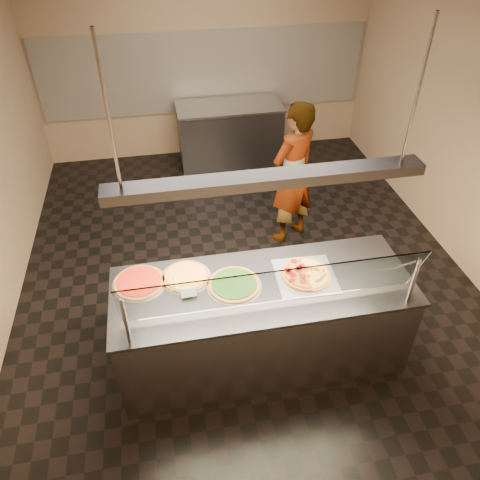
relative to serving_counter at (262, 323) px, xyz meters
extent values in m
cube|color=black|center=(0.09, 1.34, -0.48)|extent=(5.00, 6.00, 0.02)
cube|color=tan|center=(0.09, 4.35, 1.03)|extent=(5.00, 0.02, 3.00)
cube|color=tan|center=(0.09, -1.67, 1.03)|extent=(5.00, 0.02, 3.00)
cube|color=tan|center=(2.60, 1.34, 1.03)|extent=(0.02, 6.00, 3.00)
cube|color=silver|center=(0.09, 4.32, 0.83)|extent=(4.90, 0.02, 1.20)
cube|color=#B7B7BC|center=(0.00, 0.00, -0.02)|extent=(2.49, 0.90, 0.90)
cube|color=#424248|center=(0.00, 0.00, 0.45)|extent=(2.53, 0.94, 0.03)
cylinder|color=#B7B7BC|center=(-1.10, -0.40, 0.68)|extent=(0.03, 0.03, 0.44)
cylinder|color=#B7B7BC|center=(1.10, -0.40, 0.68)|extent=(0.03, 0.03, 0.44)
cube|color=white|center=(0.00, -0.34, 0.76)|extent=(2.29, 0.18, 0.47)
cube|color=silver|center=(0.38, 0.04, 0.47)|extent=(0.52, 0.52, 0.01)
cylinder|color=silver|center=(0.38, 0.04, 0.47)|extent=(0.44, 0.44, 0.01)
cylinder|color=#4D0809|center=(0.37, 0.11, 0.52)|extent=(0.06, 0.06, 0.01)
cylinder|color=#4D0809|center=(0.32, 0.19, 0.52)|extent=(0.06, 0.06, 0.01)
cylinder|color=#4D0809|center=(0.34, 0.09, 0.52)|extent=(0.06, 0.06, 0.01)
cylinder|color=#4D0809|center=(0.32, 0.08, 0.52)|extent=(0.06, 0.06, 0.01)
cylinder|color=#4D0809|center=(0.23, 0.09, 0.52)|extent=(0.06, 0.06, 0.01)
cylinder|color=#4D0809|center=(0.24, 0.06, 0.52)|extent=(0.06, 0.06, 0.01)
cylinder|color=#4D0809|center=(0.26, 0.03, 0.52)|extent=(0.06, 0.06, 0.01)
cylinder|color=#4D0809|center=(0.24, -0.03, 0.52)|extent=(0.06, 0.06, 0.01)
cylinder|color=#4D0809|center=(0.34, -0.01, 0.52)|extent=(0.06, 0.06, 0.01)
cylinder|color=#4D0809|center=(0.32, -0.06, 0.52)|extent=(0.06, 0.06, 0.01)
cube|color=#19590F|center=(0.37, 0.19, 0.52)|extent=(0.02, 0.02, 0.01)
cube|color=#19590F|center=(0.33, 0.12, 0.52)|extent=(0.02, 0.02, 0.01)
cube|color=#19590F|center=(0.26, 0.14, 0.52)|extent=(0.02, 0.02, 0.01)
cube|color=#19590F|center=(0.33, 0.06, 0.52)|extent=(0.01, 0.02, 0.01)
cube|color=#19590F|center=(0.32, 0.03, 0.52)|extent=(0.02, 0.02, 0.01)
cube|color=#19590F|center=(0.31, -0.01, 0.52)|extent=(0.02, 0.02, 0.01)
cube|color=#19590F|center=(0.31, -0.06, 0.52)|extent=(0.02, 0.02, 0.01)
cube|color=#19590F|center=(0.34, -0.09, 0.52)|extent=(0.02, 0.01, 0.01)
sphere|color=#513014|center=(0.39, 0.01, 0.50)|extent=(0.03, 0.03, 0.03)
sphere|color=#513014|center=(0.44, -0.07, 0.50)|extent=(0.03, 0.03, 0.03)
sphere|color=#513014|center=(0.47, -0.05, 0.50)|extent=(0.03, 0.03, 0.03)
sphere|color=#513014|center=(0.50, -0.03, 0.50)|extent=(0.03, 0.03, 0.03)
sphere|color=#513014|center=(0.53, -0.01, 0.50)|extent=(0.03, 0.03, 0.03)
sphere|color=#513014|center=(0.54, 0.05, 0.50)|extent=(0.03, 0.03, 0.03)
sphere|color=#513014|center=(0.49, 0.06, 0.50)|extent=(0.03, 0.03, 0.03)
sphere|color=#513014|center=(0.48, 0.09, 0.50)|extent=(0.03, 0.03, 0.03)
sphere|color=#513014|center=(0.44, 0.09, 0.50)|extent=(0.03, 0.03, 0.03)
sphere|color=#513014|center=(0.42, 0.11, 0.50)|extent=(0.03, 0.03, 0.03)
sphere|color=#513014|center=(0.40, 0.09, 0.50)|extent=(0.03, 0.03, 0.03)
sphere|color=#513014|center=(0.39, 0.13, 0.50)|extent=(0.03, 0.03, 0.03)
cylinder|color=silver|center=(-0.24, 0.04, 0.47)|extent=(0.46, 0.46, 0.01)
cylinder|color=brown|center=(-0.24, 0.04, 0.48)|extent=(0.43, 0.43, 0.02)
cylinder|color=black|center=(-0.24, 0.04, 0.49)|extent=(0.37, 0.37, 0.01)
cylinder|color=silver|center=(-0.63, 0.22, 0.47)|extent=(0.43, 0.43, 0.01)
cylinder|color=brown|center=(-0.63, 0.22, 0.48)|extent=(0.40, 0.40, 0.02)
cylinder|color=gold|center=(-0.63, 0.22, 0.49)|extent=(0.35, 0.35, 0.01)
cylinder|color=silver|center=(-1.02, 0.22, 0.47)|extent=(0.45, 0.45, 0.01)
cylinder|color=brown|center=(-1.02, 0.22, 0.48)|extent=(0.42, 0.42, 0.02)
cylinder|color=maroon|center=(-1.02, 0.22, 0.49)|extent=(0.37, 0.37, 0.01)
cube|color=#B7B7BC|center=(-0.62, 0.01, 0.49)|extent=(0.13, 0.11, 0.00)
cylinder|color=tan|center=(-0.72, 0.12, 0.49)|extent=(0.03, 0.14, 0.02)
cube|color=#424248|center=(0.38, 3.89, -0.02)|extent=(1.55, 0.70, 0.90)
cube|color=#B7B7BC|center=(0.38, 3.89, 0.45)|extent=(1.59, 0.74, 0.03)
imported|color=#312D38|center=(0.77, 1.80, 0.42)|extent=(0.77, 0.69, 1.76)
cube|color=#424248|center=(0.00, 0.00, 1.48)|extent=(2.30, 0.18, 0.08)
cylinder|color=#B7B7BC|center=(-1.00, 0.00, 2.03)|extent=(0.02, 0.02, 1.01)
cylinder|color=#B7B7BC|center=(1.00, 0.00, 2.03)|extent=(0.02, 0.02, 1.01)
camera|label=1|loc=(-0.72, -2.76, 3.17)|focal=35.00mm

